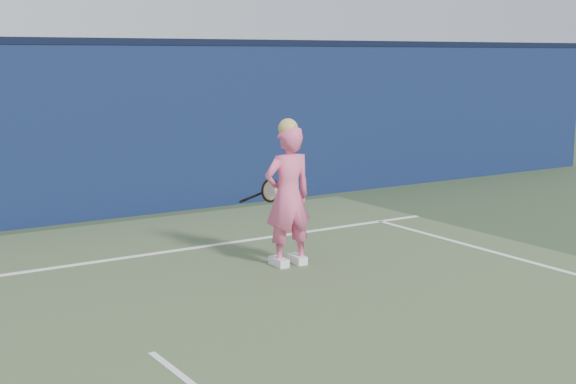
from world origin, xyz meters
TOP-DOWN VIEW (x-y plane):
  - player at (2.41, 2.72)m, footprint 0.59×0.40m
  - racket at (2.42, 3.16)m, footprint 0.53×0.12m

SIDE VIEW (x-z plane):
  - racket at x=2.42m, z-range 0.65..0.93m
  - player at x=2.41m, z-range -0.03..1.64m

